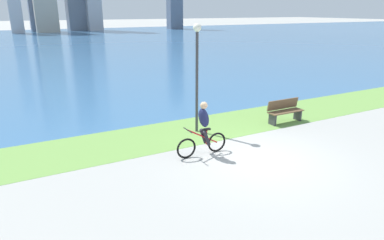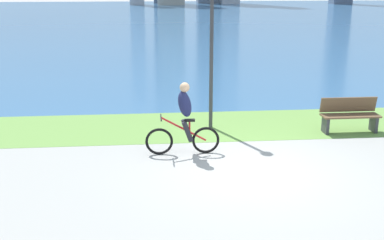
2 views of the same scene
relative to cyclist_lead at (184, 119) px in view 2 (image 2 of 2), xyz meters
The scene contains 6 objects.
ground_plane 1.90m from the cyclist_lead, 39.99° to the right, with size 300.00×300.00×0.00m, color #9E9E99.
grass_strip_bayside 2.60m from the cyclist_lead, 57.89° to the left, with size 120.00×2.74×0.01m, color #6B9947.
bay_water_surface 40.23m from the cyclist_lead, 88.13° to the left, with size 300.00×73.49×0.00m, color #386693.
cyclist_lead is the anchor object (origin of this frame).
bench_near_path 4.61m from the cyclist_lead, 15.90° to the left, with size 1.50×0.47×0.90m.
lamppost_tall 2.70m from the cyclist_lead, 66.29° to the left, with size 0.28×0.28×3.80m.
Camera 2 is at (-2.04, -8.99, 3.85)m, focal length 44.03 mm.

